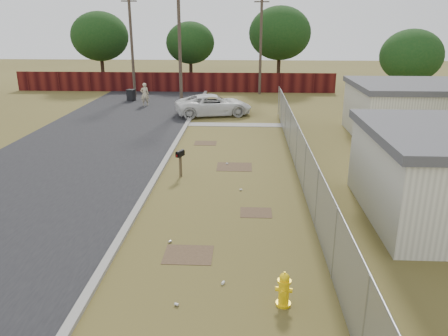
# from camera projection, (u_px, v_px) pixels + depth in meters

# --- Properties ---
(ground) EXTENTS (120.00, 120.00, 0.00)m
(ground) POSITION_uv_depth(u_px,v_px,m) (225.00, 191.00, 17.23)
(ground) COLOR brown
(ground) RESTS_ON ground
(street) EXTENTS (15.10, 60.00, 0.12)m
(street) POSITION_uv_depth(u_px,v_px,m) (115.00, 137.00, 25.16)
(street) COLOR black
(street) RESTS_ON ground
(chainlink_fence) EXTENTS (0.10, 27.06, 2.02)m
(chainlink_fence) POSITION_uv_depth(u_px,v_px,m) (302.00, 165.00, 17.79)
(chainlink_fence) COLOR gray
(chainlink_fence) RESTS_ON ground
(privacy_fence) EXTENTS (30.00, 0.12, 1.80)m
(privacy_fence) POSITION_uv_depth(u_px,v_px,m) (174.00, 82.00, 40.87)
(privacy_fence) COLOR #4F1410
(privacy_fence) RESTS_ON ground
(utility_poles) EXTENTS (12.60, 8.24, 9.00)m
(utility_poles) POSITION_uv_depth(u_px,v_px,m) (192.00, 42.00, 35.44)
(utility_poles) COLOR #473C2F
(utility_poles) RESTS_ON ground
(houses) EXTENTS (9.30, 17.24, 3.10)m
(houses) POSITION_uv_depth(u_px,v_px,m) (448.00, 136.00, 19.22)
(houses) COLOR silver
(houses) RESTS_ON ground
(horizon_trees) EXTENTS (33.32, 31.94, 7.78)m
(horizon_trees) POSITION_uv_depth(u_px,v_px,m) (248.00, 42.00, 37.98)
(horizon_trees) COLOR black
(horizon_trees) RESTS_ON ground
(fire_hydrant) EXTENTS (0.41, 0.42, 0.89)m
(fire_hydrant) POSITION_uv_depth(u_px,v_px,m) (284.00, 290.00, 10.19)
(fire_hydrant) COLOR yellow
(fire_hydrant) RESTS_ON ground
(mailbox) EXTENTS (0.35, 0.50, 1.18)m
(mailbox) POSITION_uv_depth(u_px,v_px,m) (180.00, 156.00, 18.52)
(mailbox) COLOR brown
(mailbox) RESTS_ON ground
(pickup_truck) EXTENTS (5.79, 3.76, 1.48)m
(pickup_truck) POSITION_uv_depth(u_px,v_px,m) (214.00, 105.00, 30.72)
(pickup_truck) COLOR white
(pickup_truck) RESTS_ON ground
(pedestrian) EXTENTS (0.75, 0.60, 1.79)m
(pedestrian) POSITION_uv_depth(u_px,v_px,m) (145.00, 94.00, 34.15)
(pedestrian) COLOR #C6B891
(pedestrian) RESTS_ON ground
(trash_bin) EXTENTS (0.74, 0.80, 0.96)m
(trash_bin) POSITION_uv_depth(u_px,v_px,m) (131.00, 95.00, 36.30)
(trash_bin) COLOR black
(trash_bin) RESTS_ON ground
(scattered_litter) EXTENTS (2.20, 10.84, 0.07)m
(scattered_litter) POSITION_uv_depth(u_px,v_px,m) (212.00, 222.00, 14.45)
(scattered_litter) COLOR silver
(scattered_litter) RESTS_ON ground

